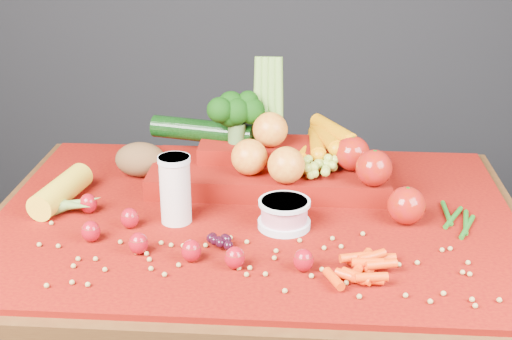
# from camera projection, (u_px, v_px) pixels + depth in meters

# --- Properties ---
(table) EXTENTS (1.10, 0.80, 0.75)m
(table) POSITION_uv_depth(u_px,v_px,m) (255.00, 259.00, 1.50)
(table) COLOR #381C0C
(table) RESTS_ON ground
(red_cloth) EXTENTS (1.05, 0.75, 0.01)m
(red_cloth) POSITION_uv_depth(u_px,v_px,m) (255.00, 216.00, 1.46)
(red_cloth) COLOR maroon
(red_cloth) RESTS_ON table
(milk_glass) EXTENTS (0.06, 0.06, 0.14)m
(milk_glass) POSITION_uv_depth(u_px,v_px,m) (175.00, 187.00, 1.39)
(milk_glass) COLOR beige
(milk_glass) RESTS_ON red_cloth
(yogurt_bowl) EXTENTS (0.10, 0.10, 0.06)m
(yogurt_bowl) POSITION_uv_depth(u_px,v_px,m) (284.00, 213.00, 1.39)
(yogurt_bowl) COLOR silver
(yogurt_bowl) RESTS_ON red_cloth
(strawberry_scatter) EXTENTS (0.48, 0.28, 0.05)m
(strawberry_scatter) POSITION_uv_depth(u_px,v_px,m) (165.00, 230.00, 1.34)
(strawberry_scatter) COLOR maroon
(strawberry_scatter) RESTS_ON red_cloth
(dark_grape_cluster) EXTENTS (0.06, 0.05, 0.03)m
(dark_grape_cluster) POSITION_uv_depth(u_px,v_px,m) (218.00, 241.00, 1.32)
(dark_grape_cluster) COLOR black
(dark_grape_cluster) RESTS_ON red_cloth
(soybean_scatter) EXTENTS (0.84, 0.24, 0.01)m
(soybean_scatter) POSITION_uv_depth(u_px,v_px,m) (247.00, 261.00, 1.27)
(soybean_scatter) COLOR #A48C47
(soybean_scatter) RESTS_ON red_cloth
(corn_ear) EXTENTS (0.21, 0.25, 0.06)m
(corn_ear) POSITION_uv_depth(u_px,v_px,m) (66.00, 201.00, 1.46)
(corn_ear) COLOR yellow
(corn_ear) RESTS_ON red_cloth
(potato) EXTENTS (0.12, 0.08, 0.08)m
(potato) POSITION_uv_depth(u_px,v_px,m) (140.00, 159.00, 1.62)
(potato) COLOR #52331A
(potato) RESTS_ON red_cloth
(baby_carrot_pile) EXTENTS (0.17, 0.17, 0.03)m
(baby_carrot_pile) POSITION_uv_depth(u_px,v_px,m) (360.00, 267.00, 1.22)
(baby_carrot_pile) COLOR red
(baby_carrot_pile) RESTS_ON red_cloth
(green_bean_pile) EXTENTS (0.14, 0.12, 0.01)m
(green_bean_pile) POSITION_uv_depth(u_px,v_px,m) (457.00, 220.00, 1.42)
(green_bean_pile) COLOR #175914
(green_bean_pile) RESTS_ON red_cloth
(produce_mound) EXTENTS (0.60, 0.36, 0.27)m
(produce_mound) POSITION_uv_depth(u_px,v_px,m) (278.00, 159.00, 1.57)
(produce_mound) COLOR maroon
(produce_mound) RESTS_ON red_cloth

